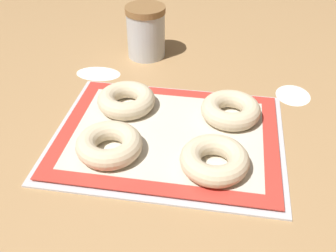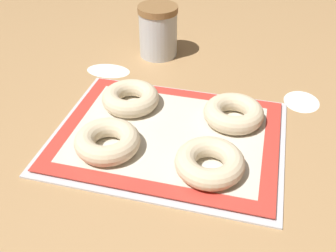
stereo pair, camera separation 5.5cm
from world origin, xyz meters
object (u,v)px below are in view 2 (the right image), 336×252
at_px(baking_tray, 168,136).
at_px(flour_canister, 158,31).
at_px(bagel_front_right, 210,163).
at_px(bagel_front_left, 107,141).
at_px(bagel_back_left, 131,98).
at_px(bagel_back_right, 234,113).

distance_m(baking_tray, flour_canister, 0.37).
xyz_separation_m(bagel_front_right, flour_canister, (-0.21, 0.43, 0.04)).
xyz_separation_m(bagel_front_left, bagel_back_left, (-0.01, 0.15, 0.00)).
bearing_deg(flour_canister, baking_tray, -71.38).
distance_m(bagel_back_left, bagel_back_right, 0.22).
bearing_deg(flour_canister, bagel_back_right, -48.79).
xyz_separation_m(bagel_front_right, bagel_back_left, (-0.20, 0.16, 0.00)).
bearing_deg(baking_tray, flour_canister, 108.62).
distance_m(baking_tray, bagel_back_left, 0.13).
distance_m(bagel_front_right, bagel_back_right, 0.16).
height_order(bagel_back_left, flour_canister, flour_canister).
relative_size(bagel_back_left, bagel_back_right, 1.00).
bearing_deg(bagel_front_left, bagel_back_left, 92.01).
bearing_deg(baking_tray, bagel_front_left, -143.23).
relative_size(bagel_front_left, bagel_front_right, 1.00).
height_order(bagel_front_left, bagel_back_left, same).
relative_size(baking_tray, bagel_back_left, 3.69).
height_order(bagel_back_left, bagel_back_right, same).
xyz_separation_m(baking_tray, bagel_back_left, (-0.10, 0.08, 0.03)).
xyz_separation_m(bagel_front_left, bagel_front_right, (0.20, -0.01, 0.00)).
bearing_deg(bagel_back_left, bagel_front_right, -38.51).
bearing_deg(baking_tray, bagel_front_right, -40.69).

